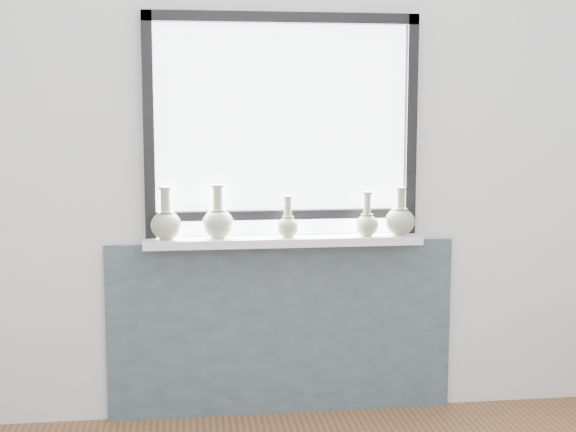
{
  "coord_description": "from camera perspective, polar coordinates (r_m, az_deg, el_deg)",
  "views": [
    {
      "loc": [
        -0.46,
        -2.03,
        1.49
      ],
      "look_at": [
        0.0,
        1.55,
        1.02
      ],
      "focal_mm": 50.0,
      "sensor_mm": 36.0,
      "label": 1
    }
  ],
  "objects": [
    {
      "name": "vase_d",
      "position": [
        3.85,
        5.63,
        -0.45
      ],
      "size": [
        0.11,
        0.11,
        0.21
      ],
      "rotation": [
        0.0,
        0.0,
        0.24
      ],
      "color": "#9AA183",
      "rests_on": "windowsill"
    },
    {
      "name": "apron_panel",
      "position": [
        3.98,
        -0.43,
        -8.01
      ],
      "size": [
        1.7,
        0.03,
        0.86
      ],
      "primitive_type": "cube",
      "color": "#495A63",
      "rests_on": "ground"
    },
    {
      "name": "back_wall",
      "position": [
        3.87,
        -0.5,
        4.61
      ],
      "size": [
        3.6,
        0.02,
        2.6
      ],
      "primitive_type": "cube",
      "color": "silver",
      "rests_on": "ground"
    },
    {
      "name": "windowsill",
      "position": [
        3.82,
        -0.31,
        -1.77
      ],
      "size": [
        1.32,
        0.18,
        0.04
      ],
      "primitive_type": "cube",
      "color": "white",
      "rests_on": "apron_panel"
    },
    {
      "name": "vase_e",
      "position": [
        3.89,
        7.95,
        -0.26
      ],
      "size": [
        0.14,
        0.14,
        0.23
      ],
      "rotation": [
        0.0,
        0.0,
        0.05
      ],
      "color": "#9AA183",
      "rests_on": "windowsill"
    },
    {
      "name": "window",
      "position": [
        3.83,
        -0.43,
        6.69
      ],
      "size": [
        1.3,
        0.06,
        1.05
      ],
      "color": "black",
      "rests_on": "windowsill"
    },
    {
      "name": "vase_b",
      "position": [
        3.77,
        -5.01,
        -0.32
      ],
      "size": [
        0.15,
        0.15,
        0.25
      ],
      "rotation": [
        0.0,
        0.0,
        -0.24
      ],
      "color": "#9AA183",
      "rests_on": "windowsill"
    },
    {
      "name": "vase_a",
      "position": [
        3.76,
        -8.66,
        -0.46
      ],
      "size": [
        0.14,
        0.14,
        0.25
      ],
      "rotation": [
        0.0,
        0.0,
        0.27
      ],
      "color": "#9AA183",
      "rests_on": "windowsill"
    },
    {
      "name": "vase_c",
      "position": [
        3.78,
        -0.02,
        -0.59
      ],
      "size": [
        0.11,
        0.11,
        0.2
      ],
      "rotation": [
        0.0,
        0.0,
        0.27
      ],
      "color": "#9AA183",
      "rests_on": "windowsill"
    }
  ]
}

